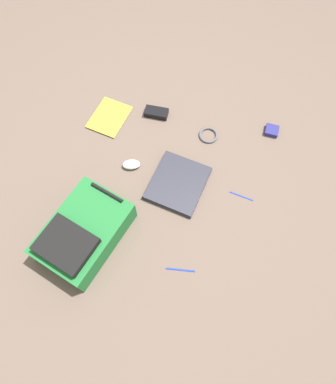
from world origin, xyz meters
name	(u,v)px	position (x,y,z in m)	size (l,w,h in m)	color
ground_plane	(160,190)	(0.00, 0.00, 0.00)	(4.09, 4.09, 0.00)	brown
backpack	(83,233)	(-0.31, 0.33, 0.08)	(0.54, 0.46, 0.19)	#1E662D
laptop	(178,183)	(0.05, -0.09, 0.02)	(0.38, 0.36, 0.03)	#24242C
book_manual	(109,117)	(0.43, 0.37, 0.01)	(0.29, 0.25, 0.01)	silver
computer_mouse	(131,165)	(0.13, 0.18, 0.02)	(0.06, 0.10, 0.04)	silver
cable_coil	(208,135)	(0.39, -0.23, 0.01)	(0.11, 0.11, 0.01)	#4C4C51
power_brick	(156,113)	(0.50, 0.09, 0.02)	(0.07, 0.14, 0.04)	black
pen_black	(180,270)	(-0.41, -0.16, 0.00)	(0.01, 0.01, 0.14)	#1933B2
pen_blue	(242,196)	(0.02, -0.44, 0.00)	(0.01, 0.01, 0.13)	#1933B2
earbud_pouch	(272,131)	(0.46, -0.59, 0.01)	(0.07, 0.07, 0.03)	navy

